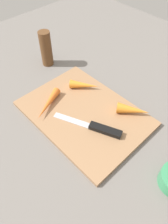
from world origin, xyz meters
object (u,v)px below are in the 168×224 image
knife (101,129)px  pepper_grinder (46,49)px  carrot_longest (48,104)px  carrot_medium (133,110)px  cutting_board (84,113)px  carrot_shortest (84,85)px

knife → pepper_grinder: pepper_grinder is taller
carrot_longest → carrot_medium: bearing=104.3°
knife → cutting_board: bearing=-32.3°
carrot_longest → pepper_grinder: 0.23m
knife → carrot_medium: carrot_medium is taller
cutting_board → carrot_shortest: carrot_shortest is taller
pepper_grinder → knife: bearing=166.0°
cutting_board → knife: knife is taller
cutting_board → carrot_longest: 0.11m
knife → carrot_medium: 0.11m
carrot_medium → pepper_grinder: pepper_grinder is taller
knife → carrot_longest: 0.18m
cutting_board → carrot_longest: carrot_longest is taller
cutting_board → pepper_grinder: bearing=-15.5°
cutting_board → carrot_longest: bearing=34.4°
carrot_shortest → cutting_board: bearing=-82.2°
carrot_shortest → carrot_medium: carrot_medium is taller
pepper_grinder → carrot_longest: bearing=143.4°
carrot_longest → carrot_shortest: 0.13m
cutting_board → carrot_longest: size_ratio=2.96×
carrot_shortest → pepper_grinder: (0.20, -0.01, 0.04)m
cutting_board → carrot_medium: 0.14m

